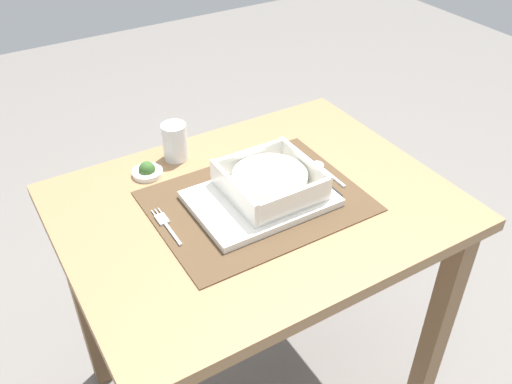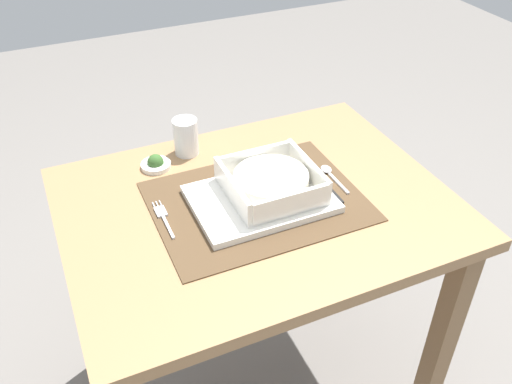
{
  "view_description": "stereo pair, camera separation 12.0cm",
  "coord_description": "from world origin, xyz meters",
  "views": [
    {
      "loc": [
        -0.5,
        -0.82,
        1.45
      ],
      "look_at": [
        -0.0,
        -0.0,
        0.73
      ],
      "focal_mm": 38.69,
      "sensor_mm": 36.0,
      "label": 1
    },
    {
      "loc": [
        -0.39,
        -0.88,
        1.45
      ],
      "look_at": [
        -0.0,
        -0.0,
        0.73
      ],
      "focal_mm": 38.69,
      "sensor_mm": 36.0,
      "label": 2
    }
  ],
  "objects": [
    {
      "name": "serving_plate",
      "position": [
        0.01,
        -0.01,
        0.71
      ],
      "size": [
        0.3,
        0.22,
        0.02
      ],
      "primitive_type": "cube",
      "color": "white",
      "rests_on": "placemat"
    },
    {
      "name": "condiment_saucer",
      "position": [
        -0.17,
        0.22,
        0.71
      ],
      "size": [
        0.07,
        0.07,
        0.04
      ],
      "color": "white",
      "rests_on": "dining_table"
    },
    {
      "name": "spoon",
      "position": [
        0.2,
        0.03,
        0.71
      ],
      "size": [
        0.02,
        0.12,
        0.01
      ],
      "rotation": [
        0.0,
        0.0,
        -0.04
      ],
      "color": "silver",
      "rests_on": "placemat"
    },
    {
      "name": "fork",
      "position": [
        -0.21,
        0.03,
        0.71
      ],
      "size": [
        0.02,
        0.13,
        0.0
      ],
      "rotation": [
        0.0,
        0.0,
        0.05
      ],
      "color": "silver",
      "rests_on": "placemat"
    },
    {
      "name": "drinking_glass",
      "position": [
        -0.08,
        0.25,
        0.75
      ],
      "size": [
        0.06,
        0.06,
        0.09
      ],
      "color": "white",
      "rests_on": "dining_table"
    },
    {
      "name": "butter_knife",
      "position": [
        0.16,
        -0.03,
        0.71
      ],
      "size": [
        0.01,
        0.14,
        0.01
      ],
      "rotation": [
        0.0,
        0.0,
        -0.06
      ],
      "color": "black",
      "rests_on": "placemat"
    },
    {
      "name": "dining_table",
      "position": [
        0.0,
        0.0,
        0.59
      ],
      "size": [
        0.85,
        0.65,
        0.7
      ],
      "color": "#936D47",
      "rests_on": "ground"
    },
    {
      "name": "porridge_bowl",
      "position": [
        0.03,
        -0.0,
        0.75
      ],
      "size": [
        0.19,
        0.19,
        0.06
      ],
      "color": "white",
      "rests_on": "serving_plate"
    },
    {
      "name": "placemat",
      "position": [
        -0.0,
        -0.0,
        0.7
      ],
      "size": [
        0.45,
        0.35,
        0.0
      ],
      "primitive_type": "cube",
      "color": "#4C3823",
      "rests_on": "dining_table"
    }
  ]
}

